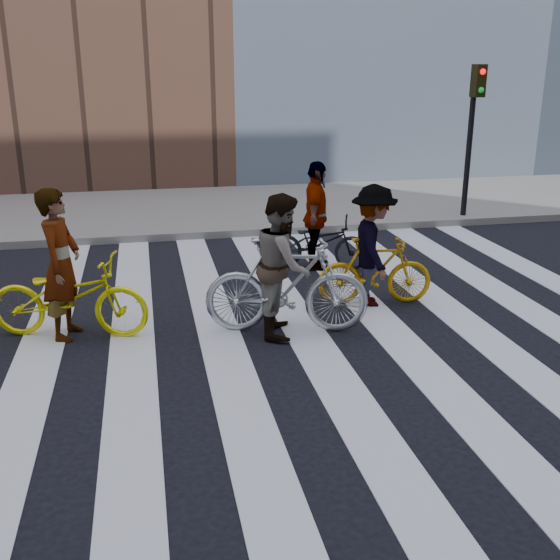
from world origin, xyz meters
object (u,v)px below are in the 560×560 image
object	(u,v)px
rider_left	(61,265)
rider_right	(373,246)
bike_yellow_left	(69,297)
rider_mid	(283,265)
rider_rear	(316,216)
bike_dark_rear	(318,243)
bike_silver_mid	(287,286)
bike_yellow_right	(375,271)
traffic_signal	(474,116)

from	to	relation	value
rider_left	rider_right	size ratio (longest dim) A/B	1.10
bike_yellow_left	rider_mid	distance (m)	2.74
rider_rear	bike_dark_rear	bearing A→B (deg)	-71.58
rider_left	rider_mid	world-z (taller)	rider_left
rider_right	rider_left	bearing A→B (deg)	102.60
bike_silver_mid	bike_yellow_right	xyz separation A→B (m)	(1.47, 0.76, -0.14)
traffic_signal	bike_dark_rear	xyz separation A→B (m)	(-4.06, -2.66, -1.83)
bike_silver_mid	bike_yellow_right	bearing A→B (deg)	-49.70
rider_mid	rider_right	xyz separation A→B (m)	(1.47, 0.76, -0.04)
rider_left	rider_mid	size ratio (longest dim) A/B	1.05
bike_silver_mid	bike_yellow_left	bearing A→B (deg)	93.92
traffic_signal	rider_mid	xyz separation A→B (m)	(-5.23, -5.28, -1.37)
bike_dark_rear	bike_yellow_right	bearing A→B (deg)	-151.12
traffic_signal	bike_yellow_right	size ratio (longest dim) A/B	2.02
rider_left	rider_mid	xyz separation A→B (m)	(2.72, -0.43, -0.05)
rider_mid	rider_right	distance (m)	1.65
traffic_signal	rider_rear	xyz separation A→B (m)	(-4.11, -2.66, -1.37)
bike_yellow_right	rider_left	xyz separation A→B (m)	(-4.24, -0.33, 0.46)
bike_yellow_right	rider_rear	xyz separation A→B (m)	(-0.39, 1.86, 0.42)
bike_silver_mid	traffic_signal	bearing A→B (deg)	-31.58
bike_yellow_right	rider_left	world-z (taller)	rider_left
traffic_signal	rider_rear	bearing A→B (deg)	-147.09
rider_left	rider_rear	xyz separation A→B (m)	(3.85, 2.19, -0.04)
bike_silver_mid	rider_left	world-z (taller)	rider_left
bike_yellow_right	bike_dark_rear	distance (m)	1.89
bike_yellow_left	rider_left	xyz separation A→B (m)	(-0.05, 0.00, 0.43)
traffic_signal	rider_rear	world-z (taller)	traffic_signal
bike_yellow_right	bike_dark_rear	size ratio (longest dim) A/B	0.95
bike_dark_rear	rider_rear	size ratio (longest dim) A/B	0.95
bike_yellow_right	rider_left	size ratio (longest dim) A/B	0.86
bike_yellow_left	rider_rear	world-z (taller)	rider_rear
bike_silver_mid	rider_rear	world-z (taller)	rider_rear
bike_dark_rear	rider_mid	size ratio (longest dim) A/B	0.95
bike_yellow_right	rider_rear	bearing A→B (deg)	20.03
rider_right	rider_rear	world-z (taller)	rider_rear
bike_silver_mid	bike_yellow_right	size ratio (longest dim) A/B	1.27
bike_silver_mid	rider_rear	distance (m)	2.84
bike_yellow_left	traffic_signal	bearing A→B (deg)	-44.14
bike_yellow_left	rider_mid	bearing A→B (deg)	-84.79
rider_right	bike_silver_mid	bearing A→B (deg)	126.32
bike_yellow_left	bike_yellow_right	world-z (taller)	bike_yellow_left
rider_right	bike_yellow_right	bearing A→B (deg)	-81.91
bike_dark_rear	traffic_signal	bearing A→B (deg)	-38.35
bike_dark_rear	rider_mid	xyz separation A→B (m)	(-1.17, -2.62, 0.46)
bike_yellow_left	rider_right	distance (m)	4.17
traffic_signal	rider_right	bearing A→B (deg)	-129.80
bike_yellow_right	rider_rear	distance (m)	1.95
rider_right	rider_rear	distance (m)	1.89
bike_dark_rear	rider_right	world-z (taller)	rider_right
bike_dark_rear	rider_rear	world-z (taller)	rider_rear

